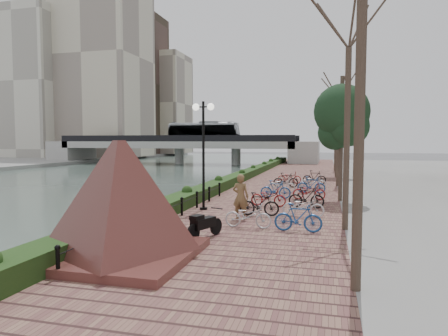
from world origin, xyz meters
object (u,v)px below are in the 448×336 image
(lamppost, at_px, (203,132))
(motorcycle, at_px, (205,224))
(pedestrian, at_px, (241,197))
(boat, at_px, (106,172))
(granite_monument, at_px, (120,199))

(lamppost, height_order, motorcycle, lamppost)
(pedestrian, xyz_separation_m, boat, (-18.78, 20.84, -1.00))
(lamppost, xyz_separation_m, boat, (-16.63, 19.01, -3.64))
(lamppost, bearing_deg, pedestrian, -40.43)
(lamppost, distance_m, boat, 25.52)
(motorcycle, bearing_deg, pedestrian, 102.19)
(granite_monument, relative_size, boat, 1.41)
(lamppost, bearing_deg, motorcycle, -71.78)
(pedestrian, bearing_deg, motorcycle, 89.70)
(granite_monument, distance_m, motorcycle, 3.30)
(boat, bearing_deg, pedestrian, -50.87)
(granite_monument, distance_m, boat, 31.66)
(lamppost, relative_size, boat, 1.29)
(granite_monument, xyz_separation_m, lamppost, (-0.14, 7.79, 1.94))
(lamppost, height_order, boat, lamppost)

